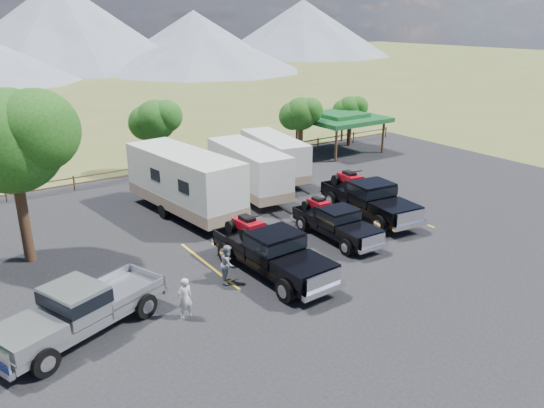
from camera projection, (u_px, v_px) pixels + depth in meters
ground at (368, 265)px, 23.88m from camera, size 320.00×320.00×0.00m
asphalt_lot at (325, 242)px, 26.21m from camera, size 44.00×34.00×0.04m
stall_lines at (313, 235)px, 26.98m from camera, size 12.12×5.50×0.01m
tree_big_nw at (10, 141)px, 22.40m from camera, size 5.54×5.18×7.84m
tree_ne_a at (301, 114)px, 40.73m from camera, size 3.11×2.92×4.76m
tree_ne_b at (350, 110)px, 44.80m from camera, size 2.77×2.59×4.27m
tree_north at (155, 120)px, 36.34m from camera, size 3.46×3.24×5.25m
rail_fence at (213, 159)px, 39.15m from camera, size 36.12×0.12×1.00m
pavilion at (340, 118)px, 43.08m from camera, size 6.20×6.20×3.22m
rig_left at (271, 251)px, 22.69m from camera, size 2.62×6.79×2.24m
rig_center at (336, 222)px, 26.40m from camera, size 2.06×5.53×1.83m
rig_right at (368, 197)px, 29.28m from camera, size 2.93×6.96×2.26m
trailer_left at (185, 183)px, 29.25m from camera, size 3.62×10.34×3.57m
trailer_center at (248, 171)px, 32.42m from camera, size 2.87×8.95×3.10m
trailer_right at (274, 157)px, 35.84m from camera, size 3.28×8.48×2.93m
pickup_silver at (80, 309)px, 18.33m from camera, size 6.72×4.21×1.92m
person_a at (185, 298)px, 19.38m from camera, size 0.62×0.42×1.63m
person_b at (228, 264)px, 22.03m from camera, size 1.00×1.02×1.66m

